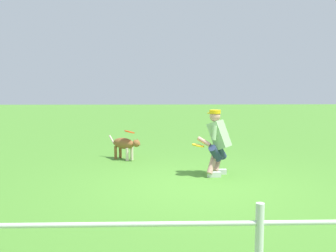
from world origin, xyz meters
TOP-DOWN VIEW (x-y plane):
  - ground_plane at (0.00, 0.00)m, footprint 60.00×60.00m
  - person at (-0.47, -0.78)m, footprint 0.71×0.62m
  - dog at (1.49, -2.44)m, footprint 0.86×0.75m
  - frisbee_flying at (1.37, -2.29)m, footprint 0.27×0.28m
  - frisbee_held at (-0.08, -0.75)m, footprint 0.27×0.27m

SIDE VIEW (x-z plane):
  - ground_plane at x=0.00m, z-range 0.00..0.00m
  - dog at x=1.49m, z-range 0.09..0.65m
  - frisbee_held at x=-0.08m, z-range 0.57..0.65m
  - frisbee_flying at x=1.37m, z-range 0.64..0.74m
  - person at x=-0.47m, z-range 0.05..1.34m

